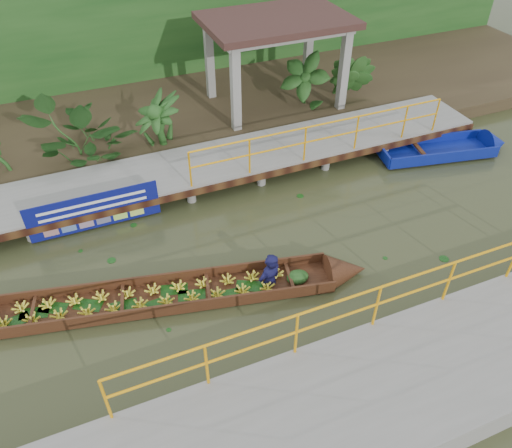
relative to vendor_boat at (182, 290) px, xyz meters
name	(u,v)px	position (x,y,z in m)	size (l,w,h in m)	color
ground	(267,256)	(2.17, 0.49, -0.23)	(80.00, 80.00, 0.00)	#282D16
land_strip	(178,109)	(2.17, 7.99, -0.01)	(30.00, 8.00, 0.45)	#302418
far_dock	(218,164)	(2.19, 3.91, 0.25)	(16.00, 2.06, 1.66)	gray
near_dock	(415,381)	(3.17, -3.71, 0.07)	(18.00, 2.40, 1.73)	gray
pavilion	(276,30)	(5.17, 6.79, 2.58)	(4.40, 3.00, 3.00)	gray
foliage_backdrop	(154,31)	(2.17, 10.49, 1.77)	(30.00, 0.80, 4.00)	#163F14
vendor_boat	(182,290)	(0.00, 0.00, 0.00)	(8.80, 2.67, 2.01)	#35190E
moored_blue_boat	(466,148)	(9.47, 2.35, -0.06)	(4.09, 1.75, 0.95)	navy
blue_banner	(94,211)	(-1.29, 2.97, 0.32)	(3.13, 0.04, 0.98)	navy
tropical_plants	(148,118)	(0.78, 5.79, 1.01)	(14.27, 1.27, 1.58)	#163F14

